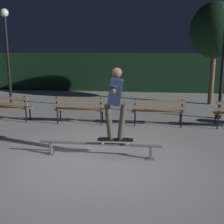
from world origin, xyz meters
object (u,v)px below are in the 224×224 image
at_px(park_bench_leftmost, 6,105).
at_px(lamp_post_right, 224,45).
at_px(park_bench_right_center, 158,109).
at_px(tree_far_right, 215,31).
at_px(grind_rail, 99,146).
at_px(park_bench_left_center, 79,107).
at_px(skateboarder, 116,98).
at_px(lamp_post_left, 7,46).
at_px(skateboard, 115,140).

bearing_deg(park_bench_leftmost, lamp_post_right, 10.60).
xyz_separation_m(park_bench_right_center, tree_far_right, (2.36, 4.03, 2.56)).
relative_size(grind_rail, park_bench_left_center, 1.71).
height_order(grind_rail, skateboarder, skateboarder).
bearing_deg(lamp_post_right, park_bench_left_center, -163.94).
relative_size(skateboarder, park_bench_leftmost, 0.97).
bearing_deg(park_bench_left_center, park_bench_leftmost, 180.00).
height_order(park_bench_left_center, park_bench_right_center, same).
bearing_deg(park_bench_left_center, lamp_post_left, 145.27).
bearing_deg(park_bench_left_center, park_bench_right_center, 0.00).
bearing_deg(skateboarder, tree_far_right, 63.72).
height_order(skateboarder, park_bench_right_center, skateboarder).
height_order(park_bench_leftmost, lamp_post_right, lamp_post_right).
bearing_deg(park_bench_leftmost, tree_far_right, 28.91).
bearing_deg(lamp_post_right, park_bench_right_center, -148.05).
bearing_deg(skateboard, skateboarder, 3.40).
height_order(park_bench_left_center, lamp_post_right, lamp_post_right).
bearing_deg(park_bench_leftmost, lamp_post_left, 113.39).
xyz_separation_m(park_bench_leftmost, park_bench_right_center, (4.94, 0.00, 0.00)).
distance_m(grind_rail, park_bench_left_center, 2.99).
relative_size(lamp_post_right, lamp_post_left, 1.00).
relative_size(grind_rail, park_bench_right_center, 1.71).
xyz_separation_m(lamp_post_right, lamp_post_left, (-8.12, 1.12, 0.00)).
bearing_deg(park_bench_left_center, skateboard, -61.82).
relative_size(grind_rail, park_bench_leftmost, 1.71).
bearing_deg(park_bench_right_center, park_bench_left_center, 180.00).
bearing_deg(grind_rail, park_bench_right_center, 63.89).
distance_m(grind_rail, tree_far_right, 8.24).
distance_m(park_bench_left_center, lamp_post_right, 5.15).
height_order(skateboard, lamp_post_left, lamp_post_left).
relative_size(park_bench_left_center, lamp_post_right, 0.41).
relative_size(skateboard, lamp_post_left, 0.20).
relative_size(grind_rail, lamp_post_right, 0.70).
bearing_deg(lamp_post_left, park_bench_right_center, -22.18).
height_order(tree_far_right, lamp_post_left, tree_far_right).
xyz_separation_m(grind_rail, lamp_post_right, (3.47, 4.08, 2.23)).
bearing_deg(lamp_post_left, skateboarder, -46.09).
bearing_deg(skateboard, park_bench_left_center, 118.18).
height_order(skateboard, skateboarder, skateboarder).
height_order(park_bench_right_center, tree_far_right, tree_far_right).
bearing_deg(skateboard, lamp_post_left, 133.89).
bearing_deg(park_bench_leftmost, park_bench_left_center, 0.00).
bearing_deg(lamp_post_right, park_bench_leftmost, -169.40).
relative_size(skateboarder, lamp_post_left, 0.40).
relative_size(skateboarder, park_bench_left_center, 0.97).
height_order(tree_far_right, lamp_post_right, tree_far_right).
xyz_separation_m(skateboarder, lamp_post_left, (-5.01, 5.20, 1.14)).
height_order(grind_rail, park_bench_leftmost, park_bench_leftmost).
height_order(park_bench_leftmost, tree_far_right, tree_far_right).
bearing_deg(park_bench_leftmost, grind_rail, -37.52).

